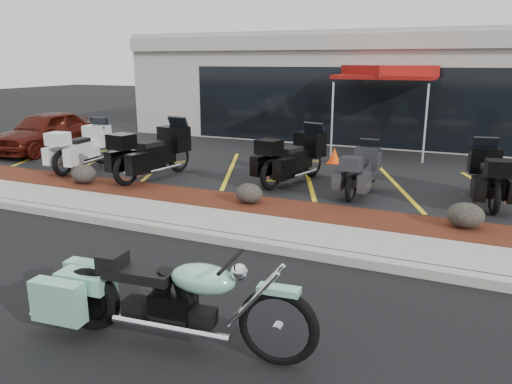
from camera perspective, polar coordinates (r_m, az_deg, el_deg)
The scene contains 18 objects.
ground at distance 7.85m, azimuth -7.30°, elevation -7.82°, with size 90.00×90.00×0.00m, color black.
curb at distance 8.54m, azimuth -4.16°, elevation -5.27°, with size 24.00×0.25×0.15m, color gray.
sidewalk at distance 9.13m, azimuth -2.07°, elevation -3.91°, with size 24.00×1.20×0.15m, color gray.
mulch_bed at distance 10.16m, azimuth 0.93°, elevation -1.91°, with size 24.00×1.20×0.16m, color black.
upper_lot at distance 15.13m, azimuth 9.10°, elevation 3.45°, with size 26.00×9.60×0.15m, color black.
dealership_building at distance 20.99m, azimuth 13.99°, elevation 11.64°, with size 18.00×8.16×4.00m.
boulder_left at distance 12.58m, azimuth -19.09°, elevation 1.96°, with size 0.63×0.53×0.45m, color black.
boulder_mid at distance 10.22m, azimuth -0.82°, elevation -0.15°, with size 0.58×0.48×0.41m, color black.
boulder_right at distance 9.45m, azimuth 22.83°, elevation -2.47°, with size 0.63×0.53×0.45m, color black.
hero_cruiser at distance 5.09m, azimuth 2.59°, elevation -13.95°, with size 3.15×0.80×1.11m, color #7BC0A0, non-canonical shape.
touring_white at distance 14.80m, azimuth -17.36°, elevation 5.64°, with size 2.30×0.88×1.34m, color silver, non-canonical shape.
touring_black_front at distance 13.22m, azimuth -8.89°, elevation 5.38°, with size 2.52×0.96×1.46m, color black, non-canonical shape.
touring_black_mid at distance 12.57m, azimuth 6.51°, elevation 4.80°, with size 2.37×0.91×1.38m, color black, non-canonical shape.
touring_grey at distance 11.78m, azimuth 12.72°, elevation 3.25°, with size 1.95×0.75×1.14m, color #2B2C30, non-canonical shape.
touring_black_rear at distance 11.92m, azimuth 24.50°, elevation 2.75°, with size 2.19×0.84×1.27m, color black, non-canonical shape.
parked_car at distance 17.49m, azimuth -22.95°, elevation 6.39°, with size 1.53×3.81×1.30m, color #3F0F09.
traffic_cone at distance 14.48m, azimuth 8.94°, elevation 4.15°, with size 0.36×0.36×0.44m, color #E63E07.
popup_canopy at distance 16.43m, azimuth 14.89°, elevation 12.95°, with size 3.59×3.59×2.71m.
Camera 1 is at (3.86, -6.14, 3.00)m, focal length 35.00 mm.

